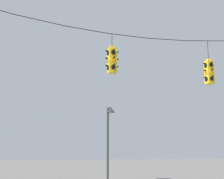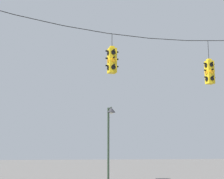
% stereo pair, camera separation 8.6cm
% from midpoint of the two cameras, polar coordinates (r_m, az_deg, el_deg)
% --- Properties ---
extents(span_wire, '(13.98, 0.03, 0.68)m').
position_cam_midpoint_polar(span_wire, '(15.67, 2.91, 9.66)').
color(span_wire, black).
extents(traffic_light_near_right_pole, '(0.58, 0.58, 1.78)m').
position_cam_midpoint_polar(traffic_light_near_right_pole, '(14.96, 0.17, 4.87)').
color(traffic_light_near_right_pole, yellow).
extents(traffic_light_over_intersection, '(0.58, 0.58, 2.15)m').
position_cam_midpoint_polar(traffic_light_over_intersection, '(17.16, 16.05, 2.82)').
color(traffic_light_over_intersection, yellow).
extents(street_lamp, '(0.49, 0.84, 4.40)m').
position_cam_midpoint_polar(street_lamp, '(20.05, -0.21, -5.98)').
color(street_lamp, '#233323').
rests_on(street_lamp, ground_plane).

